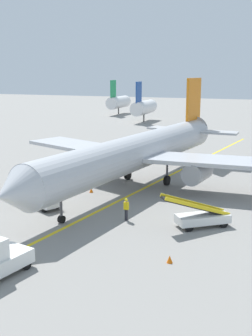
{
  "coord_description": "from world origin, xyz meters",
  "views": [
    {
      "loc": [
        14.7,
        -26.86,
        10.8
      ],
      "look_at": [
        1.62,
        7.07,
        2.5
      ],
      "focal_mm": 45.13,
      "sensor_mm": 36.0,
      "label": 1
    }
  ],
  "objects_px": {
    "baggage_tug_near_wing": "(60,178)",
    "belt_loader_forward_hold": "(201,216)",
    "safety_cone_wingtip_left": "(170,259)",
    "safety_cone_wingtip_right": "(45,174)",
    "ground_crew_marshaller": "(126,209)",
    "safety_cone_nose_right": "(91,190)",
    "belt_loader_aft_hold": "(40,197)",
    "safety_cone_nose_left": "(80,185)",
    "safety_cone_tail_area": "(86,171)",
    "airliner": "(140,151)"
  },
  "relations": [
    {
      "from": "belt_loader_aft_hold",
      "to": "ground_crew_marshaller",
      "type": "relative_size",
      "value": 2.98
    },
    {
      "from": "safety_cone_wingtip_left",
      "to": "ground_crew_marshaller",
      "type": "bearing_deg",
      "value": 130.38
    },
    {
      "from": "baggage_tug_near_wing",
      "to": "safety_cone_nose_left",
      "type": "bearing_deg",
      "value": 29.05
    },
    {
      "from": "safety_cone_tail_area",
      "to": "safety_cone_nose_left",
      "type": "bearing_deg",
      "value": -70.11
    },
    {
      "from": "ground_crew_marshaller",
      "to": "safety_cone_nose_right",
      "type": "relative_size",
      "value": 3.86
    },
    {
      "from": "airliner",
      "to": "belt_loader_forward_hold",
      "type": "relative_size",
      "value": 7.44
    },
    {
      "from": "belt_loader_forward_hold",
      "to": "safety_cone_tail_area",
      "type": "distance_m",
      "value": 19.03
    },
    {
      "from": "baggage_tug_near_wing",
      "to": "belt_loader_forward_hold",
      "type": "bearing_deg",
      "value": -20.71
    },
    {
      "from": "safety_cone_wingtip_right",
      "to": "baggage_tug_near_wing",
      "type": "bearing_deg",
      "value": -41.69
    },
    {
      "from": "safety_cone_nose_right",
      "to": "baggage_tug_near_wing",
      "type": "bearing_deg",
      "value": 173.31
    },
    {
      "from": "baggage_tug_near_wing",
      "to": "safety_cone_nose_right",
      "type": "bearing_deg",
      "value": -6.69
    },
    {
      "from": "ground_crew_marshaller",
      "to": "airliner",
      "type": "bearing_deg",
      "value": 103.36
    },
    {
      "from": "airliner",
      "to": "safety_cone_nose_right",
      "type": "bearing_deg",
      "value": -131.24
    },
    {
      "from": "belt_loader_aft_hold",
      "to": "belt_loader_forward_hold",
      "type": "bearing_deg",
      "value": 0.59
    },
    {
      "from": "safety_cone_nose_right",
      "to": "safety_cone_wingtip_left",
      "type": "relative_size",
      "value": 1.0
    },
    {
      "from": "safety_cone_nose_left",
      "to": "ground_crew_marshaller",
      "type": "bearing_deg",
      "value": -43.31
    },
    {
      "from": "baggage_tug_near_wing",
      "to": "safety_cone_wingtip_left",
      "type": "xyz_separation_m",
      "value": [
        14.06,
        -12.0,
        -0.71
      ]
    },
    {
      "from": "ground_crew_marshaller",
      "to": "safety_cone_nose_right",
      "type": "xyz_separation_m",
      "value": [
        -5.68,
        5.81,
        -0.69
      ]
    },
    {
      "from": "belt_loader_forward_hold",
      "to": "safety_cone_wingtip_left",
      "type": "bearing_deg",
      "value": -94.63
    },
    {
      "from": "baggage_tug_near_wing",
      "to": "safety_cone_wingtip_left",
      "type": "height_order",
      "value": "baggage_tug_near_wing"
    },
    {
      "from": "safety_cone_nose_right",
      "to": "safety_cone_wingtip_left",
      "type": "bearing_deg",
      "value": -47.57
    },
    {
      "from": "safety_cone_nose_left",
      "to": "safety_cone_wingtip_right",
      "type": "height_order",
      "value": "same"
    },
    {
      "from": "safety_cone_wingtip_left",
      "to": "safety_cone_wingtip_right",
      "type": "relative_size",
      "value": 1.0
    },
    {
      "from": "belt_loader_aft_hold",
      "to": "safety_cone_wingtip_right",
      "type": "bearing_deg",
      "value": 119.61
    },
    {
      "from": "baggage_tug_near_wing",
      "to": "ground_crew_marshaller",
      "type": "distance_m",
      "value": 11.05
    },
    {
      "from": "belt_loader_aft_hold",
      "to": "safety_cone_nose_right",
      "type": "height_order",
      "value": "belt_loader_aft_hold"
    },
    {
      "from": "belt_loader_aft_hold",
      "to": "safety_cone_nose_right",
      "type": "xyz_separation_m",
      "value": [
        2.08,
        5.24,
        -0.56
      ]
    },
    {
      "from": "safety_cone_wingtip_right",
      "to": "ground_crew_marshaller",
      "type": "bearing_deg",
      "value": -36.53
    },
    {
      "from": "airliner",
      "to": "ground_crew_marshaller",
      "type": "height_order",
      "value": "airliner"
    },
    {
      "from": "safety_cone_nose_left",
      "to": "safety_cone_wingtip_right",
      "type": "distance_m",
      "value": 5.82
    },
    {
      "from": "ground_crew_marshaller",
      "to": "safety_cone_nose_left",
      "type": "distance_m",
      "value": 10.38
    },
    {
      "from": "safety_cone_nose_right",
      "to": "safety_cone_wingtip_left",
      "type": "xyz_separation_m",
      "value": [
        10.6,
        -11.6,
        0.0
      ]
    },
    {
      "from": "safety_cone_wingtip_left",
      "to": "safety_cone_tail_area",
      "type": "distance_m",
      "value": 23.27
    },
    {
      "from": "ground_crew_marshaller",
      "to": "baggage_tug_near_wing",
      "type": "bearing_deg",
      "value": 145.79
    },
    {
      "from": "baggage_tug_near_wing",
      "to": "belt_loader_aft_hold",
      "type": "relative_size",
      "value": 0.53
    },
    {
      "from": "belt_loader_forward_hold",
      "to": "baggage_tug_near_wing",
      "type": "bearing_deg",
      "value": 159.29
    },
    {
      "from": "ground_crew_marshaller",
      "to": "safety_cone_tail_area",
      "type": "xyz_separation_m",
      "value": [
        -9.48,
        12.48,
        -0.69
      ]
    },
    {
      "from": "safety_cone_wingtip_right",
      "to": "safety_cone_tail_area",
      "type": "distance_m",
      "value": 4.48
    },
    {
      "from": "safety_cone_nose_left",
      "to": "safety_cone_tail_area",
      "type": "bearing_deg",
      "value": 109.89
    },
    {
      "from": "safety_cone_wingtip_left",
      "to": "safety_cone_wingtip_right",
      "type": "xyz_separation_m",
      "value": [
        -17.76,
        15.3,
        0.0
      ]
    },
    {
      "from": "safety_cone_wingtip_left",
      "to": "safety_cone_tail_area",
      "type": "relative_size",
      "value": 1.0
    },
    {
      "from": "belt_loader_forward_hold",
      "to": "safety_cone_wingtip_right",
      "type": "distance_m",
      "value": 20.3
    },
    {
      "from": "safety_cone_wingtip_left",
      "to": "safety_cone_tail_area",
      "type": "xyz_separation_m",
      "value": [
        -14.4,
        18.27,
        0.0
      ]
    },
    {
      "from": "ground_crew_marshaller",
      "to": "safety_cone_wingtip_left",
      "type": "bearing_deg",
      "value": -49.62
    },
    {
      "from": "belt_loader_aft_hold",
      "to": "safety_cone_wingtip_left",
      "type": "xyz_separation_m",
      "value": [
        12.68,
        -6.35,
        -0.56
      ]
    },
    {
      "from": "belt_loader_forward_hold",
      "to": "belt_loader_aft_hold",
      "type": "height_order",
      "value": "same"
    },
    {
      "from": "baggage_tug_near_wing",
      "to": "belt_loader_forward_hold",
      "type": "height_order",
      "value": "belt_loader_forward_hold"
    },
    {
      "from": "safety_cone_nose_right",
      "to": "safety_cone_tail_area",
      "type": "xyz_separation_m",
      "value": [
        -3.8,
        6.67,
        0.0
      ]
    },
    {
      "from": "airliner",
      "to": "baggage_tug_near_wing",
      "type": "bearing_deg",
      "value": -153.23
    },
    {
      "from": "baggage_tug_near_wing",
      "to": "safety_cone_nose_right",
      "type": "xyz_separation_m",
      "value": [
        3.46,
        -0.41,
        -0.71
      ]
    }
  ]
}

